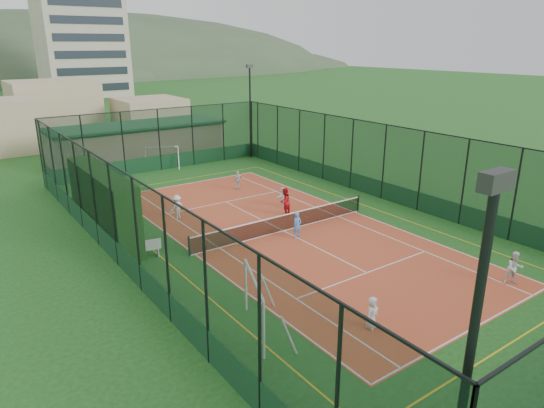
{
  "coord_description": "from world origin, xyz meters",
  "views": [
    {
      "loc": [
        -15.14,
        -20.21,
        9.98
      ],
      "look_at": [
        0.16,
        1.34,
        1.2
      ],
      "focal_mm": 32.0,
      "sensor_mm": 36.0,
      "label": 1
    }
  ],
  "objects_px": {
    "floodlight_sw": "(462,406)",
    "child_far_left": "(177,207)",
    "child_far_right": "(238,180)",
    "child_far_back": "(283,197)",
    "floodlight_ne": "(250,112)",
    "futsal_goal_far": "(162,158)",
    "apartment_tower": "(78,16)",
    "futsal_goal_near": "(254,306)",
    "coach": "(285,201)",
    "child_near_left": "(372,313)",
    "child_near_right": "(515,268)",
    "clubhouse": "(138,141)",
    "child_near_mid": "(297,225)",
    "white_bench": "(141,249)"
  },
  "relations": [
    {
      "from": "floodlight_ne",
      "to": "futsal_goal_far",
      "type": "height_order",
      "value": "floodlight_ne"
    },
    {
      "from": "child_far_right",
      "to": "child_far_back",
      "type": "xyz_separation_m",
      "value": [
        0.32,
        -4.94,
        -0.05
      ]
    },
    {
      "from": "floodlight_sw",
      "to": "child_far_right",
      "type": "relative_size",
      "value": 6.09
    },
    {
      "from": "floodlight_sw",
      "to": "coach",
      "type": "relative_size",
      "value": 4.88
    },
    {
      "from": "floodlight_sw",
      "to": "clubhouse",
      "type": "distance_m",
      "value": 39.63
    },
    {
      "from": "apartment_tower",
      "to": "child_far_back",
      "type": "distance_m",
      "value": 80.33
    },
    {
      "from": "child_near_mid",
      "to": "coach",
      "type": "height_order",
      "value": "coach"
    },
    {
      "from": "white_bench",
      "to": "apartment_tower",
      "type": "bearing_deg",
      "value": 88.98
    },
    {
      "from": "futsal_goal_far",
      "to": "coach",
      "type": "height_order",
      "value": "futsal_goal_far"
    },
    {
      "from": "white_bench",
      "to": "child_far_right",
      "type": "height_order",
      "value": "child_far_right"
    },
    {
      "from": "child_near_left",
      "to": "child_near_right",
      "type": "height_order",
      "value": "child_near_right"
    },
    {
      "from": "apartment_tower",
      "to": "child_near_right",
      "type": "bearing_deg",
      "value": -94.69
    },
    {
      "from": "floodlight_sw",
      "to": "child_near_mid",
      "type": "distance_m",
      "value": 17.97
    },
    {
      "from": "child_near_left",
      "to": "child_near_right",
      "type": "relative_size",
      "value": 0.83
    },
    {
      "from": "futsal_goal_near",
      "to": "child_far_right",
      "type": "bearing_deg",
      "value": -7.76
    },
    {
      "from": "futsal_goal_near",
      "to": "child_near_left",
      "type": "xyz_separation_m",
      "value": [
        3.66,
        -2.28,
        -0.44
      ]
    },
    {
      "from": "clubhouse",
      "to": "child_far_right",
      "type": "bearing_deg",
      "value": -80.61
    },
    {
      "from": "floodlight_sw",
      "to": "apartment_tower",
      "type": "relative_size",
      "value": 0.28
    },
    {
      "from": "child_near_mid",
      "to": "coach",
      "type": "bearing_deg",
      "value": 59.49
    },
    {
      "from": "white_bench",
      "to": "futsal_goal_far",
      "type": "xyz_separation_m",
      "value": [
        8.13,
        16.38,
        0.39
      ]
    },
    {
      "from": "futsal_goal_far",
      "to": "child_near_left",
      "type": "bearing_deg",
      "value": -72.94
    },
    {
      "from": "futsal_goal_far",
      "to": "child_far_back",
      "type": "bearing_deg",
      "value": -56.52
    },
    {
      "from": "futsal_goal_far",
      "to": "futsal_goal_near",
      "type": "bearing_deg",
      "value": -81.66
    },
    {
      "from": "child_far_back",
      "to": "floodlight_ne",
      "type": "bearing_deg",
      "value": -138.08
    },
    {
      "from": "floodlight_ne",
      "to": "coach",
      "type": "distance_m",
      "value": 16.35
    },
    {
      "from": "futsal_goal_far",
      "to": "child_far_right",
      "type": "distance_m",
      "value": 9.21
    },
    {
      "from": "child_near_left",
      "to": "child_far_right",
      "type": "bearing_deg",
      "value": 56.75
    },
    {
      "from": "apartment_tower",
      "to": "coach",
      "type": "xyz_separation_m",
      "value": [
        -10.32,
        -79.85,
        -14.14
      ]
    },
    {
      "from": "futsal_goal_far",
      "to": "apartment_tower",
      "type": "bearing_deg",
      "value": 104.16
    },
    {
      "from": "apartment_tower",
      "to": "futsal_goal_far",
      "type": "distance_m",
      "value": 67.07
    },
    {
      "from": "floodlight_ne",
      "to": "futsal_goal_near",
      "type": "distance_m",
      "value": 28.68
    },
    {
      "from": "child_near_left",
      "to": "coach",
      "type": "xyz_separation_m",
      "value": [
        4.85,
        11.82,
        0.22
      ]
    },
    {
      "from": "floodlight_ne",
      "to": "child_near_right",
      "type": "height_order",
      "value": "floodlight_ne"
    },
    {
      "from": "floodlight_ne",
      "to": "apartment_tower",
      "type": "xyz_separation_m",
      "value": [
        3.4,
        65.4,
        10.88
      ]
    },
    {
      "from": "apartment_tower",
      "to": "child_near_right",
      "type": "height_order",
      "value": "apartment_tower"
    },
    {
      "from": "floodlight_sw",
      "to": "child_far_left",
      "type": "distance_m",
      "value": 22.6
    },
    {
      "from": "child_far_right",
      "to": "coach",
      "type": "relative_size",
      "value": 0.8
    },
    {
      "from": "apartment_tower",
      "to": "child_far_left",
      "type": "xyz_separation_m",
      "value": [
        -15.98,
        -76.73,
        -14.25
      ]
    },
    {
      "from": "futsal_goal_near",
      "to": "child_far_right",
      "type": "xyz_separation_m",
      "value": [
        9.06,
        15.86,
        -0.38
      ]
    },
    {
      "from": "floodlight_ne",
      "to": "clubhouse",
      "type": "height_order",
      "value": "floodlight_ne"
    },
    {
      "from": "child_far_left",
      "to": "child_near_mid",
      "type": "bearing_deg",
      "value": 111.2
    },
    {
      "from": "floodlight_ne",
      "to": "futsal_goal_near",
      "type": "relative_size",
      "value": 2.49
    },
    {
      "from": "child_near_mid",
      "to": "futsal_goal_far",
      "type": "bearing_deg",
      "value": 84.82
    },
    {
      "from": "clubhouse",
      "to": "child_far_left",
      "type": "height_order",
      "value": "clubhouse"
    },
    {
      "from": "clubhouse",
      "to": "child_far_left",
      "type": "distance_m",
      "value": 17.22
    },
    {
      "from": "floodlight_sw",
      "to": "floodlight_ne",
      "type": "height_order",
      "value": "same"
    },
    {
      "from": "clubhouse",
      "to": "child_far_right",
      "type": "xyz_separation_m",
      "value": [
        2.24,
        -13.53,
        -0.89
      ]
    },
    {
      "from": "floodlight_ne",
      "to": "white_bench",
      "type": "bearing_deg",
      "value": -136.61
    },
    {
      "from": "floodlight_ne",
      "to": "child_far_left",
      "type": "bearing_deg",
      "value": -137.99
    },
    {
      "from": "child_near_left",
      "to": "futsal_goal_near",
      "type": "bearing_deg",
      "value": 131.37
    }
  ]
}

